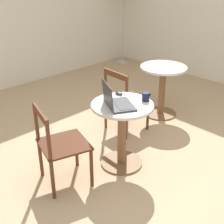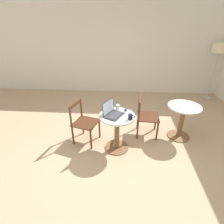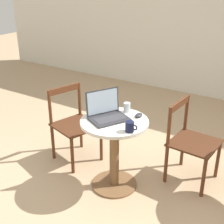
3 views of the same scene
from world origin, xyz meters
TOP-DOWN VIEW (x-y plane):
  - ground_plane at (0.00, 0.00)m, footprint 16.00×16.00m
  - wall_back at (0.00, 3.23)m, footprint 9.40×0.06m
  - cafe_table_near at (0.04, 0.18)m, footprint 0.65×0.65m
  - cafe_table_mid at (1.36, 0.65)m, footprint 0.65×0.65m
  - chair_near_left at (-0.63, 0.37)m, footprint 0.56×0.56m
  - chair_mid_left at (0.62, 0.70)m, footprint 0.48×0.48m
  - floor_lamp at (2.82, 2.84)m, footprint 0.41×0.41m
  - laptop at (-0.05, 0.18)m, footprint 0.40×0.43m
  - mouse at (0.19, 0.37)m, footprint 0.06×0.10m
  - mug at (0.27, 0.06)m, footprint 0.12×0.08m
  - drinking_glass at (0.04, 0.41)m, footprint 0.07×0.07m

SIDE VIEW (x-z plane):
  - ground_plane at x=0.00m, z-range 0.00..0.00m
  - chair_near_left at x=-0.63m, z-range 0.01..0.86m
  - chair_mid_left at x=0.62m, z-range 0.01..0.86m
  - cafe_table_near at x=0.04m, z-range 0.13..0.86m
  - cafe_table_mid at x=1.36m, z-range 0.13..0.86m
  - mouse at x=0.19m, z-range 0.73..0.77m
  - mug at x=0.27m, z-range 0.73..0.83m
  - drinking_glass at x=0.04m, z-range 0.73..0.83m
  - laptop at x=-0.05m, z-range 0.66..0.92m
  - wall_back at x=0.00m, z-range 0.00..2.70m
  - floor_lamp at x=2.82m, z-range 0.64..2.28m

